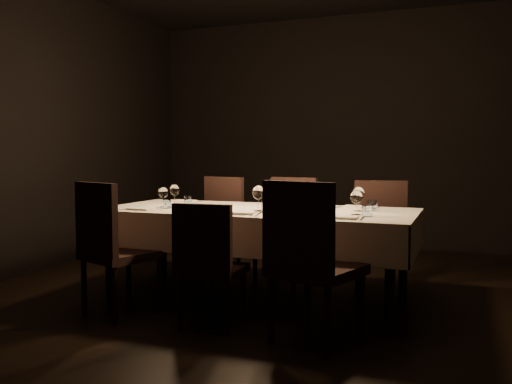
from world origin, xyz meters
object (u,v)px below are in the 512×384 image
at_px(chair_near_left, 111,243).
at_px(chair_far_right, 381,230).
at_px(chair_far_center, 288,225).
at_px(chair_near_center, 208,259).
at_px(chair_far_left, 216,222).
at_px(chair_near_right, 309,257).
at_px(dining_table, 256,218).

height_order(chair_near_left, chair_far_right, chair_near_left).
relative_size(chair_near_left, chair_far_center, 1.02).
bearing_deg(chair_near_center, chair_near_left, -4.18).
height_order(chair_far_left, chair_far_center, chair_far_center).
bearing_deg(chair_far_left, chair_far_right, 15.17).
bearing_deg(chair_near_left, chair_far_right, -118.90).
xyz_separation_m(chair_near_right, chair_far_center, (-0.64, 1.59, -0.03)).
bearing_deg(chair_near_right, chair_far_right, -79.63).
relative_size(dining_table, chair_near_left, 2.52).
height_order(chair_far_center, chair_far_right, chair_far_center).
bearing_deg(chair_near_left, chair_near_center, -160.61).
xyz_separation_m(chair_near_center, chair_far_left, (-0.64, 1.50, 0.05)).
bearing_deg(dining_table, chair_far_right, 40.59).
bearing_deg(chair_near_center, chair_far_right, -125.14).
distance_m(chair_near_right, chair_far_center, 1.72).
relative_size(dining_table, chair_far_right, 2.60).
height_order(dining_table, chair_far_center, chair_far_center).
height_order(chair_near_left, chair_near_center, chair_near_left).
distance_m(dining_table, chair_far_right, 1.18).
relative_size(dining_table, chair_far_left, 2.57).
distance_m(chair_far_left, chair_far_right, 1.59).
relative_size(chair_near_right, chair_far_center, 1.06).
height_order(chair_near_center, chair_near_right, chair_near_right).
bearing_deg(dining_table, chair_far_center, 87.69).
bearing_deg(chair_near_right, chair_far_left, -30.70).
distance_m(chair_far_center, chair_far_right, 0.86).
height_order(chair_near_center, chair_far_center, chair_far_center).
height_order(dining_table, chair_near_center, chair_near_center).
relative_size(chair_near_center, chair_far_center, 0.89).
bearing_deg(chair_far_center, chair_far_right, 8.41).
relative_size(chair_near_left, chair_near_right, 0.96).
bearing_deg(chair_near_center, chair_far_left, -69.90).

